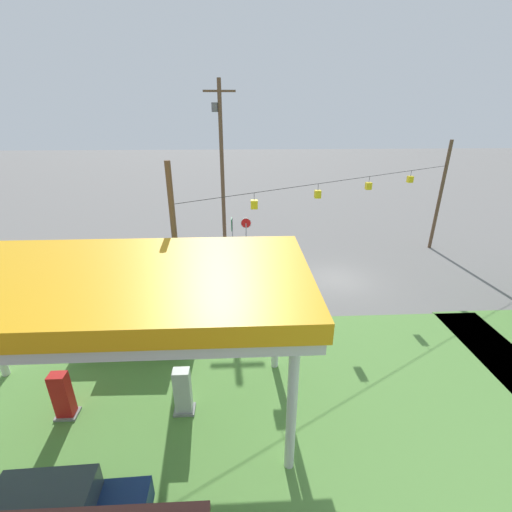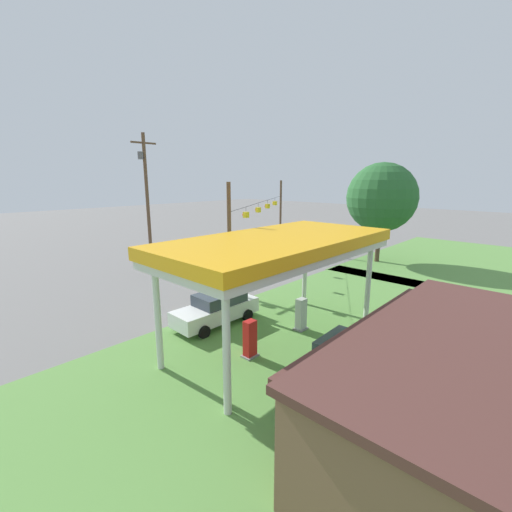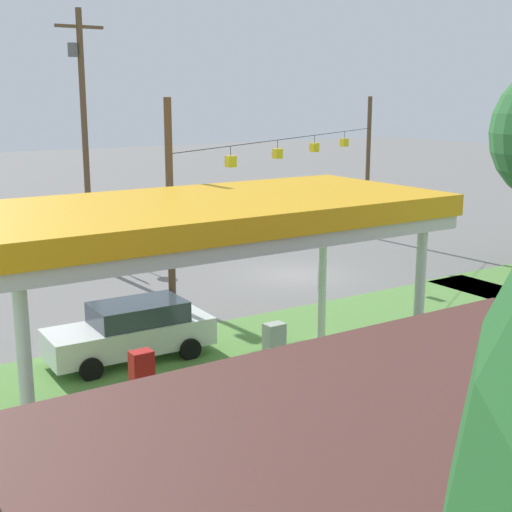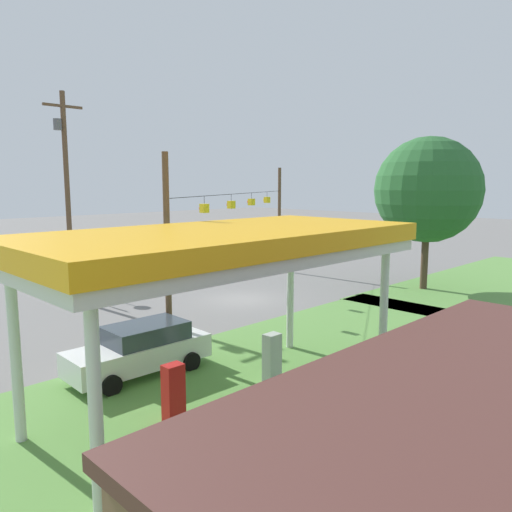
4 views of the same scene
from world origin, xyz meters
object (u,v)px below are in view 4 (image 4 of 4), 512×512
object	(u,v)px
car_at_pumps_front	(141,349)
stop_sign_roadside	(112,269)
route_sign	(93,273)
tree_west_verge	(428,190)
fuel_pump_near	(272,361)
car_at_pumps_rear	(323,425)
gas_station_store	(501,490)
gas_station_canopy	(226,246)
utility_pole_main	(66,187)
fuel_pump_far	(173,397)

from	to	relation	value
car_at_pumps_front	stop_sign_roadside	bearing A→B (deg)	-113.04
route_sign	tree_west_verge	distance (m)	20.69
fuel_pump_near	stop_sign_roadside	xyz separation A→B (m)	(-2.45, -14.92, 0.96)
tree_west_verge	car_at_pumps_rear	bearing A→B (deg)	20.64
gas_station_store	tree_west_verge	size ratio (longest dim) A/B	1.17
stop_sign_roadside	route_sign	xyz separation A→B (m)	(1.04, -0.28, -0.10)
gas_station_canopy	tree_west_verge	size ratio (longest dim) A/B	1.26
utility_pole_main	tree_west_verge	world-z (taller)	utility_pole_main
fuel_pump_near	tree_west_verge	size ratio (longest dim) A/B	0.19
fuel_pump_far	tree_west_verge	size ratio (longest dim) A/B	0.19
route_sign	utility_pole_main	distance (m)	4.97
route_sign	tree_west_verge	world-z (taller)	tree_west_verge
gas_station_canopy	gas_station_store	size ratio (longest dim) A/B	1.07
gas_station_store	fuel_pump_near	bearing A→B (deg)	-112.70
gas_station_canopy	fuel_pump_near	size ratio (longest dim) A/B	6.73
fuel_pump_far	tree_west_verge	bearing A→B (deg)	-170.36
gas_station_store	route_sign	bearing A→B (deg)	-101.76
car_at_pumps_front	route_sign	bearing A→B (deg)	-107.92
fuel_pump_near	tree_west_verge	bearing A→B (deg)	-168.30
stop_sign_roadside	tree_west_verge	distance (m)	19.68
gas_station_canopy	stop_sign_roadside	distance (m)	15.86
car_at_pumps_rear	utility_pole_main	world-z (taller)	utility_pole_main
route_sign	tree_west_verge	xyz separation A→B (m)	(-16.61, 11.47, 4.55)
gas_station_canopy	car_at_pumps_front	bearing A→B (deg)	-82.12
fuel_pump_far	gas_station_store	bearing A→B (deg)	93.06
route_sign	tree_west_verge	bearing A→B (deg)	145.36
car_at_pumps_front	tree_west_verge	xyz separation A→B (m)	(-20.53, 0.22, 5.33)
car_at_pumps_front	car_at_pumps_rear	size ratio (longest dim) A/B	1.24
car_at_pumps_rear	tree_west_verge	distance (m)	22.45
utility_pole_main	tree_west_verge	size ratio (longest dim) A/B	1.22
gas_station_store	car_at_pumps_front	size ratio (longest dim) A/B	2.22
stop_sign_roadside	utility_pole_main	xyz separation A→B (m)	(1.69, -1.57, 4.65)
fuel_pump_far	car_at_pumps_rear	distance (m)	4.25
fuel_pump_near	stop_sign_roadside	world-z (taller)	stop_sign_roadside
car_at_pumps_rear	utility_pole_main	size ratio (longest dim) A/B	0.35
car_at_pumps_rear	utility_pole_main	xyz separation A→B (m)	(-3.14, -20.45, 5.57)
car_at_pumps_front	route_sign	world-z (taller)	route_sign
car_at_pumps_front	route_sign	xyz separation A→B (m)	(-3.93, -11.25, 0.78)
gas_station_store	fuel_pump_far	size ratio (longest dim) A/B	6.28
gas_station_store	fuel_pump_far	xyz separation A→B (m)	(0.45, -8.38, -0.92)
gas_station_store	car_at_pumps_front	world-z (taller)	gas_station_store
gas_station_canopy	fuel_pump_near	world-z (taller)	gas_station_canopy
fuel_pump_far	utility_pole_main	xyz separation A→B (m)	(-4.70, -16.49, 5.61)
car_at_pumps_rear	route_sign	world-z (taller)	route_sign
stop_sign_roadside	car_at_pumps_rear	bearing A→B (deg)	-104.37
utility_pole_main	fuel_pump_near	bearing A→B (deg)	87.39
route_sign	tree_west_verge	size ratio (longest dim) A/B	0.25
gas_station_store	route_sign	xyz separation A→B (m)	(-4.91, -23.58, -0.06)
car_at_pumps_front	utility_pole_main	world-z (taller)	utility_pole_main
gas_station_store	fuel_pump_near	xyz separation A→B (m)	(-3.50, -8.38, -0.92)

